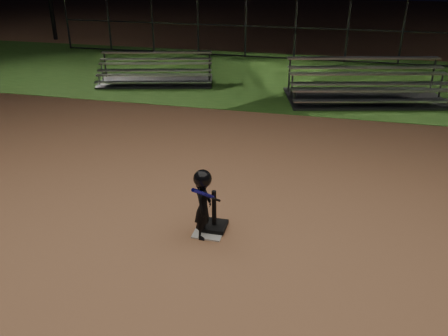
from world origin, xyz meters
TOP-DOWN VIEW (x-y plane):
  - ground at (0.00, 0.00)m, footprint 80.00×80.00m
  - grass_strip at (0.00, 10.00)m, footprint 60.00×8.00m
  - home_plate at (0.00, 0.00)m, footprint 0.45×0.45m
  - batting_tee at (0.05, 0.12)m, footprint 0.38×0.38m
  - child_batter at (-0.05, -0.12)m, footprint 0.40×0.58m
  - bleacher_left at (-4.09, 8.34)m, footprint 4.03×2.66m
  - bleacher_right at (2.62, 7.90)m, footprint 4.94×3.25m
  - backstop_fence at (0.00, 13.00)m, footprint 20.08×0.08m

SIDE VIEW (x-z plane):
  - ground at x=0.00m, z-range 0.00..0.00m
  - grass_strip at x=0.00m, z-range 0.00..0.01m
  - home_plate at x=0.00m, z-range 0.00..0.02m
  - batting_tee at x=0.05m, z-range -0.19..0.46m
  - bleacher_left at x=-4.09m, z-range -0.27..0.64m
  - bleacher_right at x=2.62m, z-range -0.33..0.79m
  - child_batter at x=-0.05m, z-range 0.03..1.16m
  - backstop_fence at x=0.00m, z-range 0.00..2.50m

